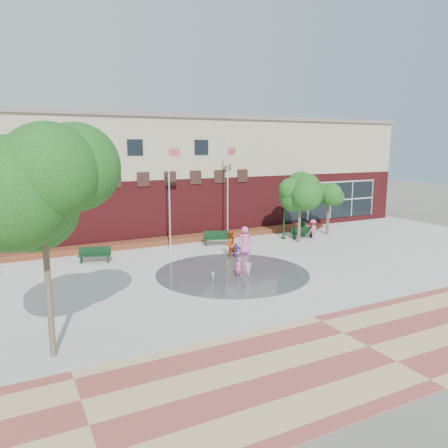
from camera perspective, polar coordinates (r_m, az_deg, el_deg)
name	(u,v)px	position (r m, az deg, el deg)	size (l,w,h in m)	color
ground	(261,289)	(21.67, 4.92, -8.47)	(120.00, 120.00, 0.00)	#666056
plaza_concrete	(224,269)	(24.98, 0.00, -5.87)	(46.00, 18.00, 0.01)	#A8A8A0
paver_band	(368,347)	(16.62, 18.35, -14.97)	(46.00, 6.00, 0.01)	#9C443D
splash_pad	(232,273)	(24.14, 1.10, -6.45)	(8.40, 8.40, 0.01)	#383A3D
library_building	(149,174)	(36.57, -9.82, 6.50)	(44.40, 10.40, 9.20)	#581418
flower_bed	(176,243)	(31.72, -6.33, -2.45)	(26.00, 1.20, 0.40)	maroon
flagpole_left	(170,192)	(28.67, -7.09, 4.20)	(0.84, 0.14, 7.11)	white
flagpole_right	(228,186)	(31.91, 0.53, 4.96)	(0.84, 0.35, 7.16)	white
lamp_right	(284,209)	(32.70, 7.86, 1.92)	(0.38, 0.38, 3.63)	#10321A
bench_left	(95,258)	(27.24, -16.52, -4.28)	(1.95, 1.13, 0.95)	#10321A
bench_mid	(218,241)	(30.54, -0.78, -2.25)	(2.12, 1.24, 1.03)	#10321A
bench_right	(303,235)	(33.28, 10.23, -1.46)	(1.78, 0.70, 0.87)	#10321A
trash_can	(302,228)	(34.57, 10.10, -0.54)	(0.67, 0.67, 1.10)	#10321A
tree_big_left	(42,196)	(14.77, -22.72, 3.40)	(4.71, 4.71, 7.53)	#4E4032
tree_mid	(300,191)	(31.57, 9.93, 4.28)	(3.04, 3.04, 5.13)	#4E4032
tree_small_right	(329,195)	(34.95, 13.51, 3.69)	(2.50, 2.50, 4.27)	#4E4032
water_jet_a	(248,278)	(23.35, 3.17, -7.06)	(0.39, 0.39, 0.76)	white
water_jet_b	(213,282)	(22.74, -1.45, -7.52)	(0.20, 0.20, 0.46)	white
child_splash	(239,267)	(23.21, 1.93, -5.70)	(0.41, 0.27, 1.13)	#ED518E
adult_red	(230,244)	(27.15, 0.75, -2.66)	(0.85, 0.66, 1.75)	#B93710
adult_pink	(245,240)	(28.13, 2.73, -2.15)	(0.88, 0.58, 1.81)	#E352AC
child_blue	(236,250)	(27.27, 1.61, -3.47)	(0.55, 0.23, 0.95)	#2C2DBF
person_bench	(313,229)	(33.45, 11.53, -0.66)	(0.94, 0.54, 1.46)	#DD4E87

